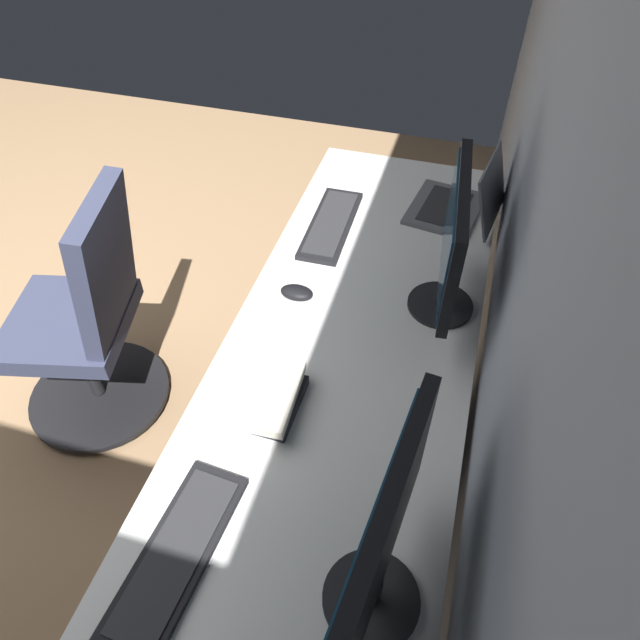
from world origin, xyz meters
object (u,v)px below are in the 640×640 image
object	(u,v)px
office_chair	(89,325)
monitor_primary	(379,549)
laptop_leftmost	(463,202)
mouse_main	(297,292)
keyboard_main	(331,224)
keyboard_spare	(176,554)
drawer_pedestal	(346,446)
monitor_secondary	(452,242)
book_stack_near	(259,395)

from	to	relation	value
office_chair	monitor_primary	bearing A→B (deg)	58.58
laptop_leftmost	mouse_main	distance (m)	0.73
keyboard_main	keyboard_spare	bearing A→B (deg)	-0.27
monitor_primary	keyboard_spare	world-z (taller)	monitor_primary
drawer_pedestal	monitor_secondary	distance (m)	0.74
keyboard_spare	office_chair	distance (m)	1.12
mouse_main	monitor_secondary	bearing A→B (deg)	100.57
drawer_pedestal	book_stack_near	xyz separation A→B (m)	(0.17, -0.20, 0.41)
monitor_primary	laptop_leftmost	bearing A→B (deg)	179.00
laptop_leftmost	office_chair	distance (m)	1.42
laptop_leftmost	keyboard_spare	xyz separation A→B (m)	(1.42, -0.44, -0.04)
mouse_main	laptop_leftmost	bearing A→B (deg)	142.74
laptop_leftmost	book_stack_near	world-z (taller)	laptop_leftmost
monitor_primary	keyboard_main	xyz separation A→B (m)	(-1.19, -0.41, -0.24)
monitor_secondary	keyboard_main	distance (m)	0.57
monitor_primary	keyboard_main	bearing A→B (deg)	-160.95
laptop_leftmost	office_chair	world-z (taller)	office_chair
monitor_secondary	keyboard_main	xyz separation A→B (m)	(-0.30, -0.43, -0.24)
drawer_pedestal	mouse_main	xyz separation A→B (m)	(-0.25, -0.23, 0.40)
monitor_primary	keyboard_main	distance (m)	1.28
monitor_primary	mouse_main	bearing A→B (deg)	-152.86
monitor_secondary	monitor_primary	bearing A→B (deg)	-1.00
keyboard_spare	office_chair	world-z (taller)	office_chair
monitor_secondary	office_chair	size ratio (longest dim) A/B	0.50
monitor_primary	mouse_main	world-z (taller)	monitor_primary
monitor_secondary	keyboard_spare	world-z (taller)	monitor_secondary
drawer_pedestal	keyboard_main	size ratio (longest dim) A/B	1.65
book_stack_near	drawer_pedestal	bearing A→B (deg)	129.49
laptop_leftmost	keyboard_main	xyz separation A→B (m)	(0.20, -0.43, -0.04)
drawer_pedestal	keyboard_spare	size ratio (longest dim) A/B	1.62
office_chair	monitor_secondary	bearing A→B (deg)	97.87
monitor_primary	mouse_main	distance (m)	0.94
drawer_pedestal	mouse_main	world-z (taller)	mouse_main
office_chair	keyboard_main	bearing A→B (deg)	120.65
drawer_pedestal	keyboard_main	xyz separation A→B (m)	(-0.62, -0.23, 0.39)
book_stack_near	keyboard_main	bearing A→B (deg)	-178.30
monitor_primary	office_chair	distance (m)	1.49
laptop_leftmost	mouse_main	bearing A→B (deg)	-37.26
drawer_pedestal	office_chair	world-z (taller)	office_chair
drawer_pedestal	office_chair	xyz separation A→B (m)	(-0.16, -1.01, 0.11)
monitor_secondary	book_stack_near	xyz separation A→B (m)	(0.49, -0.40, -0.21)
drawer_pedestal	book_stack_near	world-z (taller)	book_stack_near
mouse_main	office_chair	bearing A→B (deg)	-83.65
keyboard_spare	drawer_pedestal	bearing A→B (deg)	158.61
office_chair	drawer_pedestal	bearing A→B (deg)	81.00
monitor_primary	laptop_leftmost	world-z (taller)	monitor_primary
drawer_pedestal	laptop_leftmost	world-z (taller)	laptop_leftmost
keyboard_main	office_chair	xyz separation A→B (m)	(0.46, -0.78, -0.28)
laptop_leftmost	keyboard_spare	world-z (taller)	laptop_leftmost
drawer_pedestal	monitor_secondary	size ratio (longest dim) A/B	1.45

